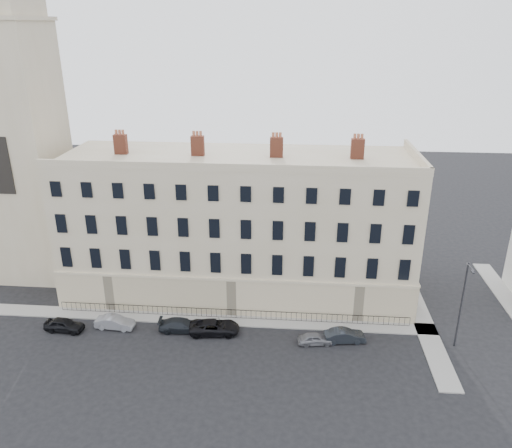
% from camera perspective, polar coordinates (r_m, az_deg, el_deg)
% --- Properties ---
extents(ground, '(160.00, 160.00, 0.00)m').
position_cam_1_polar(ground, '(46.11, 3.90, -14.66)').
color(ground, black).
rests_on(ground, ground).
extents(terrace, '(36.22, 12.22, 17.00)m').
position_cam_1_polar(terrace, '(53.30, -2.04, -0.11)').
color(terrace, '#BDAE8C').
rests_on(terrace, ground).
extents(church_tower, '(8.00, 8.13, 44.00)m').
position_cam_1_polar(church_tower, '(59.97, -25.89, 11.32)').
color(church_tower, '#BDAE8C').
rests_on(church_tower, ground).
extents(pavement_terrace, '(48.00, 2.00, 0.12)m').
position_cam_1_polar(pavement_terrace, '(51.20, -7.43, -10.64)').
color(pavement_terrace, gray).
rests_on(pavement_terrace, ground).
extents(pavement_east_return, '(2.00, 24.00, 0.12)m').
position_cam_1_polar(pavement_east_return, '(54.28, 18.14, -9.62)').
color(pavement_east_return, gray).
rests_on(pavement_east_return, ground).
extents(railings, '(35.00, 0.04, 0.96)m').
position_cam_1_polar(railings, '(50.63, -2.86, -10.21)').
color(railings, black).
rests_on(railings, ground).
extents(car_a, '(3.89, 1.81, 1.29)m').
position_cam_1_polar(car_a, '(52.10, -21.07, -10.70)').
color(car_a, black).
rests_on(car_a, ground).
extents(car_b, '(3.83, 1.51, 1.24)m').
position_cam_1_polar(car_b, '(51.00, -15.83, -10.77)').
color(car_b, gray).
rests_on(car_b, ground).
extents(car_c, '(4.38, 2.02, 1.24)m').
position_cam_1_polar(car_c, '(49.27, -8.56, -11.36)').
color(car_c, black).
rests_on(car_c, ground).
extents(car_d, '(4.95, 2.66, 1.32)m').
position_cam_1_polar(car_d, '(48.55, -4.77, -11.66)').
color(car_d, black).
rests_on(car_d, ground).
extents(car_e, '(3.35, 1.75, 1.09)m').
position_cam_1_polar(car_e, '(47.35, 6.76, -12.88)').
color(car_e, slate).
rests_on(car_e, ground).
extents(car_f, '(3.96, 1.86, 1.26)m').
position_cam_1_polar(car_f, '(47.98, 10.09, -12.46)').
color(car_f, black).
rests_on(car_f, ground).
extents(streetlamp, '(0.30, 1.84, 8.50)m').
position_cam_1_polar(streetlamp, '(48.00, 22.49, -8.20)').
color(streetlamp, '#34353A').
rests_on(streetlamp, ground).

